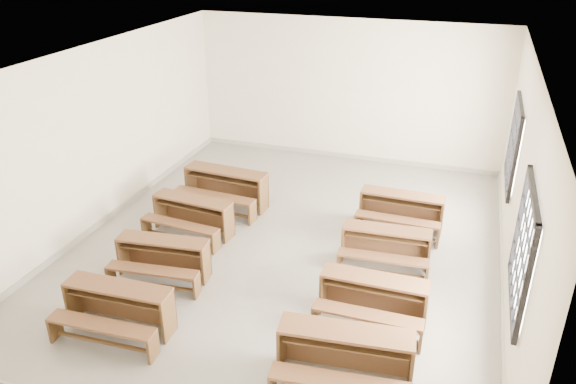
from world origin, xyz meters
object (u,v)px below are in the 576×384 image
(desk_set_0, at_px, (118,305))
(desk_set_2, at_px, (192,213))
(desk_set_4, at_px, (345,354))
(desk_set_7, at_px, (401,209))
(desk_set_5, at_px, (373,296))
(desk_set_3, at_px, (225,185))
(desk_set_6, at_px, (386,244))
(desk_set_1, at_px, (162,256))

(desk_set_0, distance_m, desk_set_2, 2.72)
(desk_set_4, bearing_deg, desk_set_0, 174.32)
(desk_set_4, xyz_separation_m, desk_set_7, (0.09, 4.03, -0.03))
(desk_set_4, bearing_deg, desk_set_7, 82.89)
(desk_set_5, height_order, desk_set_7, desk_set_7)
(desk_set_3, relative_size, desk_set_6, 1.17)
(desk_set_0, relative_size, desk_set_2, 0.99)
(desk_set_2, relative_size, desk_set_7, 1.02)
(desk_set_1, xyz_separation_m, desk_set_5, (3.28, -0.03, 0.01))
(desk_set_3, relative_size, desk_set_4, 1.01)
(desk_set_7, bearing_deg, desk_set_1, -138.74)
(desk_set_6, bearing_deg, desk_set_2, 177.43)
(desk_set_2, xyz_separation_m, desk_set_6, (3.42, 0.05, -0.01))
(desk_set_1, distance_m, desk_set_4, 3.44)
(desk_set_5, bearing_deg, desk_set_1, 179.52)
(desk_set_0, bearing_deg, desk_set_6, 38.94)
(desk_set_0, height_order, desk_set_5, desk_set_0)
(desk_set_2, height_order, desk_set_6, desk_set_2)
(desk_set_0, bearing_deg, desk_set_1, 91.13)
(desk_set_2, height_order, desk_set_7, desk_set_7)
(desk_set_2, relative_size, desk_set_5, 1.04)
(desk_set_3, bearing_deg, desk_set_6, -14.68)
(desk_set_4, height_order, desk_set_7, desk_set_4)
(desk_set_7, bearing_deg, desk_set_5, -88.35)
(desk_set_0, height_order, desk_set_3, desk_set_3)
(desk_set_1, height_order, desk_set_7, desk_set_7)
(desk_set_3, xyz_separation_m, desk_set_7, (3.37, 0.17, -0.04))
(desk_set_3, distance_m, desk_set_6, 3.49)
(desk_set_2, distance_m, desk_set_4, 4.33)
(desk_set_3, xyz_separation_m, desk_set_5, (3.38, -2.59, -0.04))
(desk_set_1, distance_m, desk_set_3, 2.56)
(desk_set_2, distance_m, desk_set_6, 3.42)
(desk_set_0, relative_size, desk_set_4, 0.90)
(desk_set_1, relative_size, desk_set_2, 0.98)
(desk_set_2, bearing_deg, desk_set_0, -78.53)
(desk_set_3, bearing_deg, desk_set_2, -91.30)
(desk_set_5, xyz_separation_m, desk_set_7, (-0.01, 2.76, 0.00))
(desk_set_1, distance_m, desk_set_2, 1.40)
(desk_set_5, bearing_deg, desk_set_4, -94.39)
(desk_set_4, distance_m, desk_set_6, 2.74)
(desk_set_6, bearing_deg, desk_set_3, 157.84)
(desk_set_1, relative_size, desk_set_3, 0.88)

